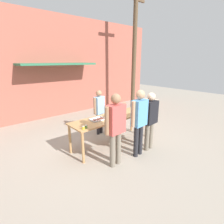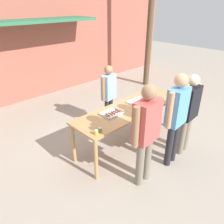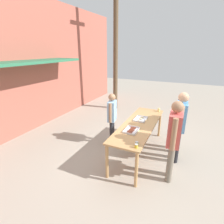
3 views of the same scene
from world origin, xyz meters
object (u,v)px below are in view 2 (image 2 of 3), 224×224
at_px(person_customer_with_cup, 189,109).
at_px(person_customer_waiting_in_line, 176,113).
at_px(beer_cup, 174,94).
at_px(condiment_jar_mustard, 96,132).
at_px(food_tray_sausages, 112,114).
at_px(condiment_jar_ketchup, 100,130).
at_px(person_server_behind_table, 109,91).
at_px(food_tray_buns, 138,102).
at_px(person_customer_holding_hotdog, 146,129).

bearing_deg(person_customer_with_cup, person_customer_waiting_in_line, -1.42).
bearing_deg(beer_cup, person_customer_with_cup, -131.28).
distance_m(condiment_jar_mustard, person_customer_waiting_in_line, 1.47).
relative_size(food_tray_sausages, beer_cup, 3.99).
height_order(condiment_jar_mustard, condiment_jar_ketchup, same).
distance_m(person_server_behind_table, person_customer_waiting_in_line, 1.90).
bearing_deg(food_tray_sausages, beer_cup, -11.02).
xyz_separation_m(food_tray_buns, person_customer_holding_hotdog, (-1.00, -0.99, 0.17)).
xyz_separation_m(food_tray_sausages, person_customer_with_cup, (1.10, -1.03, 0.10)).
bearing_deg(person_customer_holding_hotdog, food_tray_buns, -138.21).
relative_size(condiment_jar_mustard, beer_cup, 0.78).
xyz_separation_m(person_customer_holding_hotdog, person_customer_waiting_in_line, (0.79, -0.06, 0.01)).
xyz_separation_m(beer_cup, person_customer_holding_hotdog, (-1.91, -0.66, 0.13)).
height_order(person_customer_holding_hotdog, person_customer_with_cup, person_customer_holding_hotdog).
distance_m(condiment_jar_mustard, beer_cup, 2.40).
xyz_separation_m(food_tray_buns, person_server_behind_table, (-0.09, 0.85, 0.03)).
height_order(condiment_jar_ketchup, beer_cup, beer_cup).
bearing_deg(person_customer_waiting_in_line, food_tray_sausages, -64.09).
bearing_deg(food_tray_sausages, food_tray_buns, -0.10).
xyz_separation_m(food_tray_sausages, person_server_behind_table, (0.71, 0.85, 0.04)).
xyz_separation_m(person_customer_with_cup, person_customer_waiting_in_line, (-0.50, -0.02, 0.09)).
distance_m(food_tray_sausages, person_customer_waiting_in_line, 1.21).
height_order(food_tray_sausages, person_customer_with_cup, person_customer_with_cup).
bearing_deg(food_tray_buns, person_server_behind_table, 96.16).
bearing_deg(condiment_jar_ketchup, person_customer_holding_hotdog, -59.14).
bearing_deg(person_server_behind_table, condiment_jar_ketchup, -149.62).
relative_size(food_tray_buns, condiment_jar_mustard, 5.38).
relative_size(food_tray_sausages, person_customer_waiting_in_line, 0.23).
xyz_separation_m(beer_cup, person_customer_with_cup, (-0.61, -0.69, 0.06)).
distance_m(condiment_jar_ketchup, beer_cup, 2.30).
height_order(condiment_jar_mustard, person_server_behind_table, person_server_behind_table).
bearing_deg(person_customer_holding_hotdog, person_customer_waiting_in_line, 173.06).
bearing_deg(person_server_behind_table, food_tray_sausages, -141.22).
relative_size(food_tray_sausages, person_customer_with_cup, 0.25).
relative_size(food_tray_buns, condiment_jar_ketchup, 5.38).
xyz_separation_m(food_tray_buns, person_customer_with_cup, (0.30, -1.02, 0.09)).
height_order(food_tray_sausages, person_customer_holding_hotdog, person_customer_holding_hotdog).
relative_size(food_tray_buns, person_customer_holding_hotdog, 0.24).
bearing_deg(person_customer_with_cup, food_tray_sausages, -46.70).
height_order(food_tray_buns, condiment_jar_mustard, condiment_jar_mustard).
height_order(food_tray_buns, person_customer_waiting_in_line, person_customer_waiting_in_line).
bearing_deg(food_tray_buns, person_customer_with_cup, -73.76).
bearing_deg(person_server_behind_table, condiment_jar_mustard, -151.14).
relative_size(condiment_jar_mustard, person_customer_holding_hotdog, 0.05).
height_order(condiment_jar_mustard, beer_cup, beer_cup).
xyz_separation_m(person_server_behind_table, person_customer_with_cup, (0.39, -1.87, 0.06)).
bearing_deg(condiment_jar_ketchup, person_server_behind_table, 41.80).
relative_size(food_tray_sausages, food_tray_buns, 0.95).
distance_m(person_server_behind_table, person_customer_with_cup, 1.91).
bearing_deg(person_customer_waiting_in_line, person_customer_holding_hotdog, -7.61).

